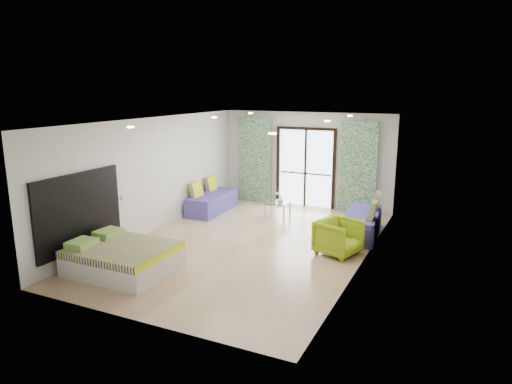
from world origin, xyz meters
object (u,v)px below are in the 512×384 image
at_px(daybed_left, 212,202).
at_px(daybed_right, 362,223).
at_px(armchair, 338,236).
at_px(coffee_table, 278,204).
at_px(bed, 122,258).

xyz_separation_m(daybed_left, daybed_right, (4.23, -0.28, 0.01)).
height_order(daybed_left, armchair, daybed_left).
xyz_separation_m(coffee_table, armchair, (2.20, -2.08, 0.05)).
bearing_deg(bed, daybed_left, 98.39).
height_order(coffee_table, armchair, armchair).
bearing_deg(coffee_table, daybed_left, -170.42).
bearing_deg(bed, coffee_table, 75.41).
relative_size(daybed_right, armchair, 2.47).
xyz_separation_m(daybed_right, coffee_table, (-2.38, 0.59, 0.05)).
height_order(daybed_right, coffee_table, daybed_right).
height_order(daybed_right, armchair, daybed_right).
xyz_separation_m(bed, daybed_left, (-0.64, 4.35, 0.02)).
bearing_deg(daybed_left, daybed_right, -6.70).
height_order(bed, daybed_right, daybed_right).
relative_size(daybed_right, coffee_table, 2.90).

